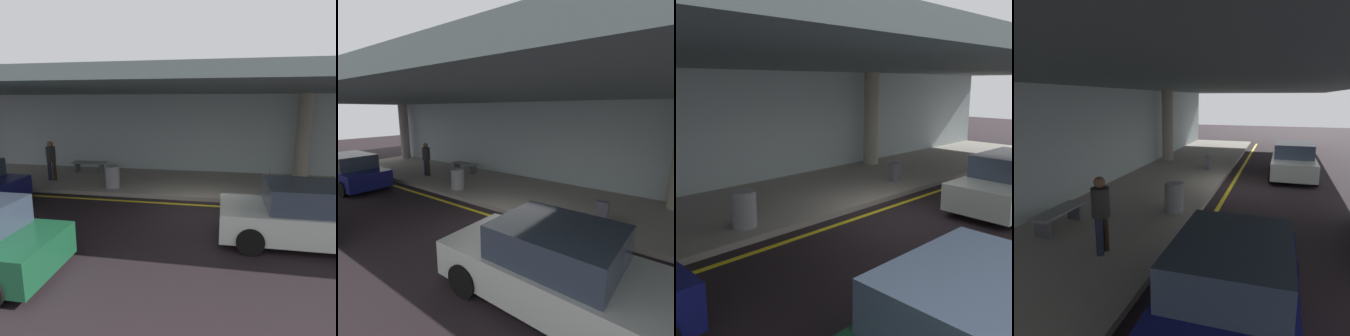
% 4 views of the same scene
% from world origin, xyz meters
% --- Properties ---
extents(ground_plane, '(60.00, 60.00, 0.00)m').
position_xyz_m(ground_plane, '(0.00, 0.00, 0.00)').
color(ground_plane, black).
extents(sidewalk, '(26.00, 4.20, 0.15)m').
position_xyz_m(sidewalk, '(0.00, 3.10, 0.07)').
color(sidewalk, gray).
rests_on(sidewalk, ground).
extents(lane_stripe_yellow, '(26.00, 0.14, 0.01)m').
position_xyz_m(lane_stripe_yellow, '(0.00, 0.58, 0.00)').
color(lane_stripe_yellow, yellow).
rests_on(lane_stripe_yellow, ground).
extents(support_column_far_left, '(0.59, 0.59, 3.65)m').
position_xyz_m(support_column_far_left, '(-12.00, 4.60, 1.97)').
color(support_column_far_left, gray).
rests_on(support_column_far_left, sidewalk).
extents(ceiling_overhang, '(28.00, 13.20, 0.30)m').
position_xyz_m(ceiling_overhang, '(0.00, 2.60, 3.95)').
color(ceiling_overhang, slate).
rests_on(ceiling_overhang, support_column_far_left).
extents(terminal_back_wall, '(26.00, 0.30, 3.80)m').
position_xyz_m(terminal_back_wall, '(0.00, 5.35, 1.90)').
color(terminal_back_wall, '#AABABC').
rests_on(terminal_back_wall, ground).
extents(car_silver, '(4.10, 1.92, 1.50)m').
position_xyz_m(car_silver, '(2.66, -1.75, 0.71)').
color(car_silver, beige).
rests_on(car_silver, ground).
extents(car_navy, '(4.10, 1.92, 1.50)m').
position_xyz_m(car_navy, '(-8.10, -0.65, 0.71)').
color(car_navy, navy).
rests_on(car_navy, ground).
extents(traveler_with_luggage, '(0.38, 0.38, 1.68)m').
position_xyz_m(traveler_with_luggage, '(-6.54, 2.33, 1.11)').
color(traveler_with_luggage, '#1C1E33').
rests_on(traveler_with_luggage, sidewalk).
extents(suitcase_upright_primary, '(0.36, 0.22, 0.90)m').
position_xyz_m(suitcase_upright_primary, '(2.34, 2.04, 0.46)').
color(suitcase_upright_primary, '#5A5765').
rests_on(suitcase_upright_primary, sidewalk).
extents(bench_metal, '(1.60, 0.50, 0.48)m').
position_xyz_m(bench_metal, '(-5.65, 4.11, 0.50)').
color(bench_metal, slate).
rests_on(bench_metal, sidewalk).
extents(trash_bin_steel, '(0.56, 0.56, 0.85)m').
position_xyz_m(trash_bin_steel, '(-3.59, 1.70, 0.57)').
color(trash_bin_steel, gray).
rests_on(trash_bin_steel, sidewalk).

